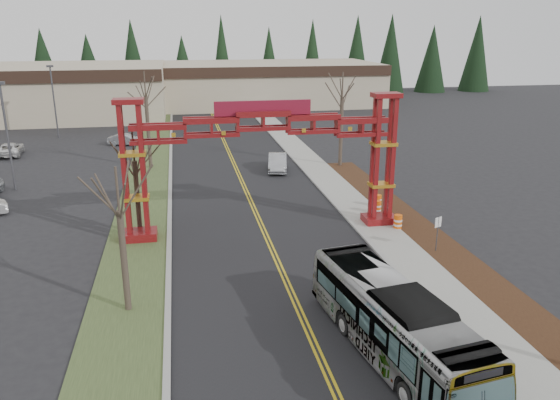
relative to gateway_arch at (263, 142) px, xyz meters
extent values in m
cube|color=black|center=(0.00, 7.00, -5.97)|extent=(12.00, 110.00, 0.02)
cube|color=gold|center=(-0.12, 7.00, -5.96)|extent=(0.12, 100.00, 0.01)
cube|color=gold|center=(0.12, 7.00, -5.96)|extent=(0.12, 100.00, 0.01)
cube|color=#989793|center=(6.15, 7.00, -5.91)|extent=(0.30, 110.00, 0.15)
cube|color=gray|center=(7.60, 7.00, -5.91)|extent=(2.60, 110.00, 0.14)
cube|color=black|center=(10.20, -8.00, -5.92)|extent=(2.60, 50.00, 0.12)
cube|color=#374824|center=(-8.00, 7.00, -5.94)|extent=(4.00, 110.00, 0.08)
cube|color=#989793|center=(-6.15, 7.00, -5.91)|extent=(0.30, 110.00, 0.15)
cube|color=#590C0B|center=(-8.00, 0.00, -5.68)|extent=(2.20, 1.60, 0.60)
cube|color=#590C0B|center=(-8.55, -0.35, -1.38)|extent=(0.28, 0.28, 8.00)
cube|color=#590C0B|center=(-7.45, -0.35, -1.38)|extent=(0.28, 0.28, 8.00)
cube|color=#590C0B|center=(-8.55, 0.35, -1.38)|extent=(0.28, 0.28, 8.00)
cube|color=#590C0B|center=(-7.45, 0.35, -1.38)|extent=(0.28, 0.28, 8.00)
cube|color=gold|center=(-8.00, 0.00, -3.18)|extent=(1.60, 1.10, 0.22)
cube|color=gold|center=(-8.00, 0.00, -0.38)|extent=(1.60, 1.10, 0.22)
cube|color=#590C0B|center=(-8.00, 0.00, 2.77)|extent=(1.80, 1.20, 0.30)
cube|color=#590C0B|center=(8.00, 0.00, -5.68)|extent=(2.20, 1.60, 0.60)
cube|color=#590C0B|center=(7.45, -0.35, -1.38)|extent=(0.28, 0.28, 8.00)
cube|color=#590C0B|center=(8.55, -0.35, -1.38)|extent=(0.28, 0.28, 8.00)
cube|color=#590C0B|center=(7.45, 0.35, -1.38)|extent=(0.28, 0.28, 8.00)
cube|color=#590C0B|center=(8.55, 0.35, -1.38)|extent=(0.28, 0.28, 8.00)
cube|color=gold|center=(8.00, 0.00, -3.18)|extent=(1.60, 1.10, 0.22)
cube|color=gold|center=(8.00, 0.00, -0.38)|extent=(1.60, 1.10, 0.22)
cube|color=#590C0B|center=(8.00, 0.00, 2.77)|extent=(1.80, 1.20, 0.30)
cube|color=#590C0B|center=(0.00, 0.00, 1.52)|extent=(16.00, 0.90, 1.00)
cube|color=#590C0B|center=(0.00, 0.00, 0.62)|extent=(16.00, 0.90, 0.60)
cube|color=maroon|center=(0.00, 0.00, 2.17)|extent=(6.00, 0.25, 0.90)
cube|color=tan|center=(-30.00, 54.00, -2.23)|extent=(46.00, 22.00, 7.50)
cube|color=tan|center=(10.00, 62.00, -2.48)|extent=(38.00, 20.00, 7.00)
cube|color=black|center=(10.00, 51.90, 0.22)|extent=(38.00, 0.40, 1.60)
cone|color=black|center=(-29.50, 74.00, 0.52)|extent=(5.60, 5.60, 13.00)
cylinder|color=#382D26|center=(-29.50, 74.00, -5.18)|extent=(0.80, 0.80, 1.60)
cone|color=black|center=(-21.00, 74.00, 0.52)|extent=(5.60, 5.60, 13.00)
cylinder|color=#382D26|center=(-21.00, 74.00, -5.18)|extent=(0.80, 0.80, 1.60)
cone|color=black|center=(-12.50, 74.00, 0.52)|extent=(5.60, 5.60, 13.00)
cylinder|color=#382D26|center=(-12.50, 74.00, -5.18)|extent=(0.80, 0.80, 1.60)
cone|color=black|center=(-4.00, 74.00, 0.52)|extent=(5.60, 5.60, 13.00)
cylinder|color=#382D26|center=(-4.00, 74.00, -5.18)|extent=(0.80, 0.80, 1.60)
cone|color=black|center=(4.50, 74.00, 0.52)|extent=(5.60, 5.60, 13.00)
cylinder|color=#382D26|center=(4.50, 74.00, -5.18)|extent=(0.80, 0.80, 1.60)
cone|color=black|center=(13.00, 74.00, 0.52)|extent=(5.60, 5.60, 13.00)
cylinder|color=#382D26|center=(13.00, 74.00, -5.18)|extent=(0.80, 0.80, 1.60)
cone|color=black|center=(21.50, 74.00, 0.52)|extent=(5.60, 5.60, 13.00)
cylinder|color=#382D26|center=(21.50, 74.00, -5.18)|extent=(0.80, 0.80, 1.60)
cone|color=black|center=(30.00, 74.00, 0.52)|extent=(5.60, 5.60, 13.00)
cylinder|color=#382D26|center=(30.00, 74.00, -5.18)|extent=(0.80, 0.80, 1.60)
cone|color=black|center=(38.50, 74.00, 0.52)|extent=(5.60, 5.60, 13.00)
cylinder|color=#382D26|center=(38.50, 74.00, -5.18)|extent=(0.80, 0.80, 1.60)
cone|color=black|center=(47.00, 74.00, 0.52)|extent=(5.60, 5.60, 13.00)
cylinder|color=#382D26|center=(47.00, 74.00, -5.18)|extent=(0.80, 0.80, 1.60)
cone|color=black|center=(55.50, 74.00, 0.52)|extent=(5.60, 5.60, 13.00)
cylinder|color=#382D26|center=(55.50, 74.00, -5.18)|extent=(0.80, 0.80, 1.60)
imported|color=#B3B6BB|center=(2.95, -15.07, -4.45)|extent=(4.20, 11.29, 3.07)
imported|color=#A5A8AD|center=(3.76, 15.59, -5.19)|extent=(2.52, 5.01, 1.58)
imported|color=#9FA2A6|center=(-11.16, 30.09, -5.34)|extent=(4.14, 2.29, 1.29)
imported|color=white|center=(-22.67, 26.96, -5.30)|extent=(2.72, 5.08, 1.36)
cylinder|color=#382D26|center=(-8.00, -9.18, -3.47)|extent=(0.31, 0.31, 5.03)
cylinder|color=#382D26|center=(-8.00, -9.18, 0.02)|extent=(0.12, 0.12, 2.13)
cylinder|color=#382D26|center=(-8.00, 0.90, -3.52)|extent=(0.31, 0.31, 4.93)
cylinder|color=#382D26|center=(-8.00, 0.90, -0.08)|extent=(0.12, 0.12, 2.15)
cylinder|color=#382D26|center=(-8.00, 18.76, -2.55)|extent=(0.34, 0.34, 6.87)
cylinder|color=#382D26|center=(-8.00, 18.76, 1.94)|extent=(0.13, 0.13, 2.31)
cylinder|color=#382D26|center=(10.00, 16.09, -2.67)|extent=(0.35, 0.35, 6.63)
cylinder|color=#382D26|center=(10.00, 16.09, 1.75)|extent=(0.13, 0.13, 2.41)
cylinder|color=#3F3F44|center=(-18.77, 13.33, -1.68)|extent=(0.19, 0.19, 8.61)
cylinder|color=#3F3F44|center=(-19.65, 36.21, -1.78)|extent=(0.19, 0.19, 8.40)
cube|color=#3F3F44|center=(-19.65, 36.21, 2.51)|extent=(0.75, 0.37, 0.23)
cylinder|color=#3F3F44|center=(9.57, -5.38, -4.86)|extent=(0.06, 0.06, 2.24)
cube|color=white|center=(9.57, -5.38, -4.05)|extent=(0.48, 0.24, 0.61)
cylinder|color=#E95C0C|center=(8.80, -1.32, -5.46)|extent=(0.54, 0.54, 1.04)
cylinder|color=white|center=(8.80, -1.32, -5.31)|extent=(0.56, 0.56, 0.12)
cylinder|color=white|center=(8.80, -1.32, -5.62)|extent=(0.56, 0.56, 0.12)
cylinder|color=#E95C0C|center=(8.51, 1.81, -5.45)|extent=(0.55, 0.55, 1.06)
cylinder|color=white|center=(8.51, 1.81, -5.30)|extent=(0.57, 0.57, 0.13)
cylinder|color=white|center=(8.51, 1.81, -5.61)|extent=(0.57, 0.57, 0.13)
cylinder|color=#E95C0C|center=(9.10, 3.29, -5.48)|extent=(0.53, 0.53, 1.01)
cylinder|color=white|center=(9.10, 3.29, -5.32)|extent=(0.55, 0.55, 0.12)
cylinder|color=white|center=(9.10, 3.29, -5.63)|extent=(0.55, 0.55, 0.12)
camera|label=1|loc=(-5.16, -33.33, 6.94)|focal=35.00mm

